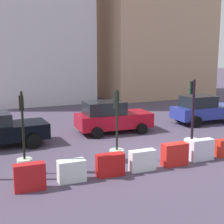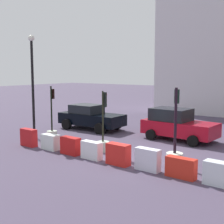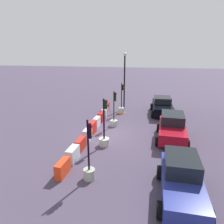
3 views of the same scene
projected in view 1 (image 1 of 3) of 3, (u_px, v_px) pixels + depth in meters
The scene contains 14 objects.
ground_plane at pixel (156, 155), 14.36m from camera, with size 120.00×120.00×0.00m, color #493E54.
traffic_light_0 at pixel (25, 161), 12.06m from camera, with size 0.80×0.80×3.11m.
traffic_light_1 at pixel (117, 147), 13.45m from camera, with size 0.63×0.63×3.00m.
traffic_light_2 at pixel (192, 137), 15.01m from camera, with size 0.71×0.71×3.28m.
construction_barrier_0 at pixel (30, 177), 10.62m from camera, with size 1.03×0.42×0.92m.
construction_barrier_1 at pixel (72, 171), 11.37m from camera, with size 0.99×0.51×0.77m.
construction_barrier_2 at pixel (110, 165), 11.89m from camera, with size 1.05×0.46×0.83m.
construction_barrier_3 at pixel (142, 160), 12.41m from camera, with size 1.04×0.43×0.81m.
construction_barrier_4 at pixel (175, 154), 12.98m from camera, with size 1.06×0.50×0.91m.
construction_barrier_5 at pixel (201, 150), 13.61m from camera, with size 1.06×0.43×0.90m.
car_red_compact at pixel (111, 117), 18.26m from camera, with size 4.30×2.41×1.79m.
car_blue_estate at pixel (203, 109), 20.71m from camera, with size 4.31×2.16×1.78m.
building_main_facade at pixel (27, 3), 27.96m from camera, with size 10.80×6.44×17.36m.
building_corner_block at pixel (150, 18), 33.14m from camera, with size 11.24×9.03×15.77m.
Camera 1 is at (-7.51, -11.71, 4.50)m, focal length 51.95 mm.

